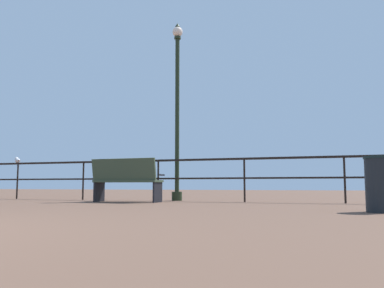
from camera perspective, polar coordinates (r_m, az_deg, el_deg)
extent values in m
cube|color=black|center=(9.86, -4.80, -2.36)|extent=(25.54, 0.05, 0.05)
cube|color=black|center=(9.84, -4.83, -4.92)|extent=(25.54, 0.04, 0.04)
cylinder|color=black|center=(12.19, -23.55, -4.86)|extent=(0.04, 0.04, 0.98)
cylinder|color=black|center=(10.87, -15.20, -5.08)|extent=(0.04, 0.04, 0.98)
cylinder|color=black|center=(9.84, -4.83, -5.20)|extent=(0.04, 0.04, 0.98)
cylinder|color=black|center=(9.20, 7.46, -5.13)|extent=(0.04, 0.04, 0.98)
cylinder|color=black|center=(9.02, 20.87, -4.78)|extent=(0.04, 0.04, 0.98)
cube|color=#354430|center=(9.27, -9.12, -5.24)|extent=(1.60, 0.50, 0.05)
cube|color=#354430|center=(9.09, -9.75, -3.62)|extent=(1.59, 0.18, 0.51)
cube|color=black|center=(8.92, -4.91, -6.77)|extent=(0.05, 0.41, 0.47)
cube|color=black|center=(9.09, -4.41, -4.40)|extent=(0.04, 0.32, 0.04)
cube|color=black|center=(9.66, -13.06, -6.57)|extent=(0.05, 0.41, 0.47)
cube|color=black|center=(9.81, -12.42, -4.39)|extent=(0.04, 0.32, 0.04)
cylinder|color=black|center=(9.93, -2.16, -7.41)|extent=(0.25, 0.25, 0.22)
cylinder|color=black|center=(10.09, -2.11, 4.30)|extent=(0.11, 0.11, 3.88)
cylinder|color=black|center=(10.62, -2.07, 14.82)|extent=(0.17, 0.17, 0.06)
sphere|color=#F2DBC5|center=(10.67, -2.07, 15.63)|extent=(0.26, 0.26, 0.26)
cone|color=black|center=(10.74, -2.06, 16.53)|extent=(0.13, 0.13, 0.10)
ellipsoid|color=silver|center=(12.23, -23.52, -2.17)|extent=(0.26, 0.23, 0.12)
ellipsoid|color=gray|center=(12.23, -23.52, -2.08)|extent=(0.22, 0.19, 0.04)
sphere|color=silver|center=(12.33, -23.63, -1.93)|extent=(0.10, 0.10, 0.10)
cone|color=yellow|center=(12.40, -23.72, -1.95)|extent=(0.06, 0.06, 0.04)
cube|color=gray|center=(12.11, -23.38, -2.11)|extent=(0.10, 0.09, 0.02)
cylinder|color=black|center=(6.25, 25.36, -5.34)|extent=(0.44, 0.44, 0.75)
cylinder|color=black|center=(6.27, 25.21, -1.73)|extent=(0.47, 0.47, 0.04)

